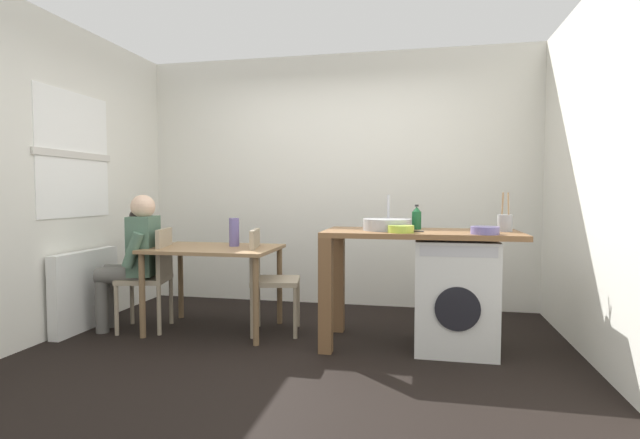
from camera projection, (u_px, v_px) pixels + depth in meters
ground_plane at (296, 355)px, 3.58m from camera, size 5.46×5.46×0.00m
wall_back at (336, 181)px, 5.22m from camera, size 4.60×0.10×2.70m
wall_window_side at (44, 176)px, 3.94m from camera, size 0.12×3.80×2.70m
wall_counter_side at (619, 172)px, 3.07m from camera, size 0.10×3.80×2.70m
radiator at (85, 290)px, 4.26m from camera, size 0.10×0.80×0.70m
dining_table at (214, 258)px, 4.20m from camera, size 1.10×0.76×0.74m
chair_person_seat at (153, 273)px, 4.24m from camera, size 0.48×0.48×0.90m
chair_opposite at (267, 274)px, 4.15m from camera, size 0.47×0.47×0.90m
seated_person at (134, 254)px, 4.23m from camera, size 0.54×0.54×1.20m
kitchen_counter at (393, 250)px, 3.78m from camera, size 1.50×0.68×0.92m
washing_machine at (454, 294)px, 3.70m from camera, size 0.60×0.61×0.86m
sink_basin at (387, 225)px, 3.78m from camera, size 0.38×0.38×0.09m
tap at (388, 212)px, 3.95m from camera, size 0.02×0.02×0.28m
bottle_tall_green at (417, 218)px, 3.89m from camera, size 0.08×0.08×0.20m
mixing_bowl at (401, 229)px, 3.56m from camera, size 0.20×0.20×0.05m
utensil_crock at (505, 223)px, 3.65m from camera, size 0.11×0.11×0.30m
colander at (485, 230)px, 3.42m from camera, size 0.20×0.20×0.06m
vase at (234, 232)px, 4.26m from camera, size 0.09×0.09×0.25m
scissors at (414, 231)px, 3.64m from camera, size 0.15×0.06×0.01m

